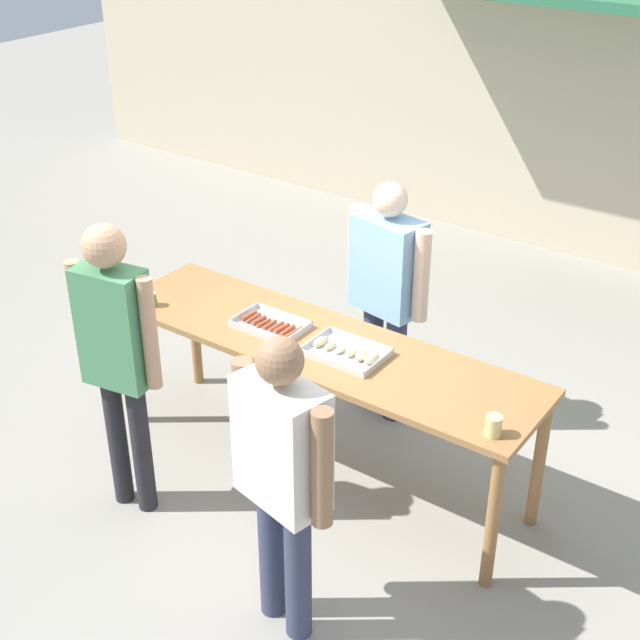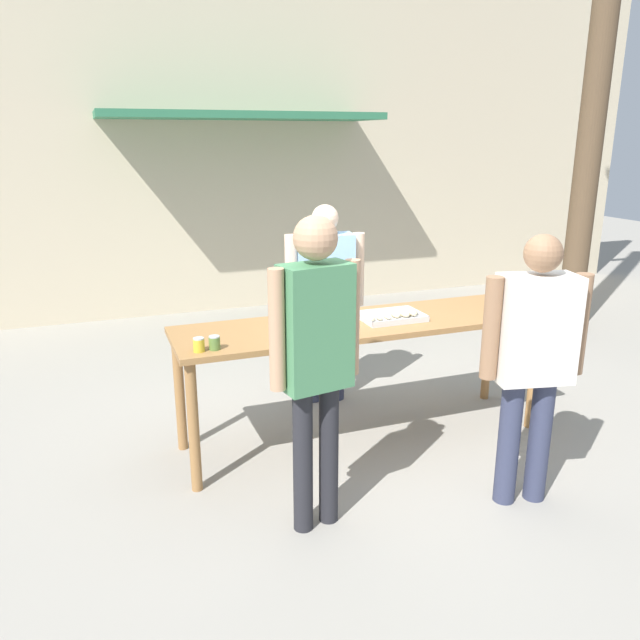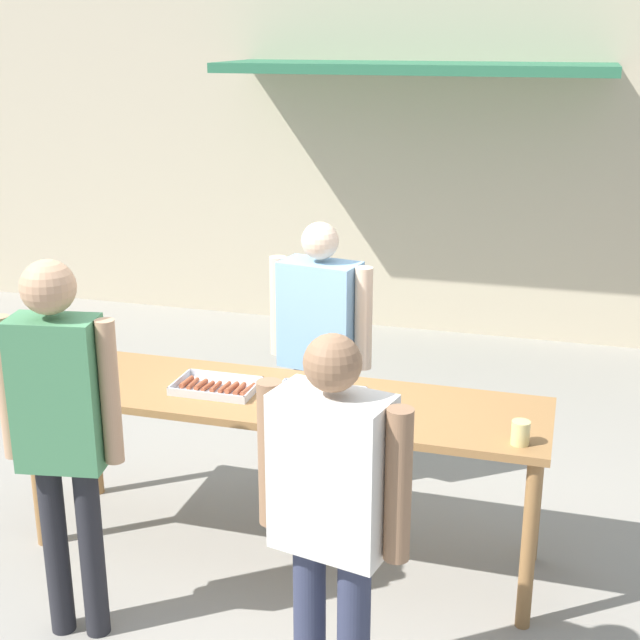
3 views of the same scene
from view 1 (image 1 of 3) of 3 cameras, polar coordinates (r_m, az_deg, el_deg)
ground_plane at (r=5.69m, az=0.00°, el=-9.37°), size 24.00×24.00×0.00m
building_facade_back at (r=8.14m, az=17.40°, el=18.82°), size 12.00×1.11×4.50m
serving_table at (r=5.22m, az=0.00°, el=-2.41°), size 2.71×0.72×0.91m
food_tray_sausages at (r=5.33m, az=-3.20°, el=-0.33°), size 0.42×0.28×0.04m
food_tray_buns at (r=5.04m, az=1.78°, el=-2.07°), size 0.45×0.32×0.06m
condiment_jar_mustard at (r=5.71m, az=-11.49°, el=1.55°), size 0.07×0.07×0.09m
condiment_jar_ketchup at (r=5.65m, az=-10.77°, el=1.30°), size 0.07×0.07×0.09m
beer_cup at (r=4.47m, az=11.05°, el=-6.66°), size 0.08×0.08×0.11m
person_server_behind_table at (r=5.70m, az=4.30°, el=2.34°), size 0.64×0.32×1.66m
person_customer_holding_hotdog at (r=4.92m, az=-12.89°, el=-1.57°), size 0.54×0.27×1.80m
person_customer_with_cup at (r=4.12m, az=-2.43°, el=-9.37°), size 0.62×0.33×1.66m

